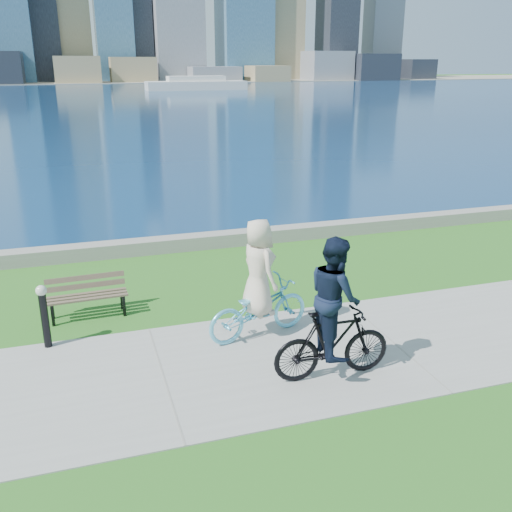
{
  "coord_description": "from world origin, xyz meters",
  "views": [
    {
      "loc": [
        -0.98,
        -7.82,
        4.69
      ],
      "look_at": [
        2.17,
        2.08,
        1.1
      ],
      "focal_mm": 40.0,
      "sensor_mm": 36.0,
      "label": 1
    }
  ],
  "objects": [
    {
      "name": "cyclist_woman",
      "position": [
        1.84,
        0.91,
        0.82
      ],
      "size": [
        1.13,
        2.07,
        2.14
      ],
      "rotation": [
        0.0,
        0.0,
        1.81
      ],
      "color": "#62CAEF",
      "rests_on": "ground"
    },
    {
      "name": "bay_water",
      "position": [
        0.0,
        72.0,
        0.0
      ],
      "size": [
        320.0,
        131.0,
        0.01
      ],
      "primitive_type": "cube",
      "color": "#0C294E",
      "rests_on": "ground"
    },
    {
      "name": "ferry_far",
      "position": [
        18.74,
        86.21,
        0.9
      ],
      "size": [
        15.93,
        4.55,
        2.16
      ],
      "color": "silver",
      "rests_on": "ground"
    },
    {
      "name": "bollard_lamp",
      "position": [
        -1.73,
        1.6,
        0.66
      ],
      "size": [
        0.19,
        0.19,
        1.15
      ],
      "color": "black",
      "rests_on": "ground"
    },
    {
      "name": "cyclist_man",
      "position": [
        2.49,
        -0.76,
        0.97
      ],
      "size": [
        0.72,
        1.88,
        2.27
      ],
      "rotation": [
        0.0,
        0.0,
        1.53
      ],
      "color": "black",
      "rests_on": "ground"
    },
    {
      "name": "seawall",
      "position": [
        0.0,
        6.2,
        0.17
      ],
      "size": [
        90.0,
        0.5,
        0.35
      ],
      "primitive_type": "cube",
      "color": "gray",
      "rests_on": "ground"
    },
    {
      "name": "far_shore",
      "position": [
        0.0,
        130.0,
        0.06
      ],
      "size": [
        320.0,
        30.0,
        0.12
      ],
      "primitive_type": "cube",
      "color": "gray",
      "rests_on": "ground"
    },
    {
      "name": "park_bench",
      "position": [
        -1.02,
        2.73,
        0.47
      ],
      "size": [
        1.51,
        0.57,
        0.77
      ],
      "rotation": [
        0.0,
        0.0,
        0.04
      ],
      "color": "black",
      "rests_on": "ground"
    },
    {
      "name": "concrete_path",
      "position": [
        0.0,
        0.0,
        0.01
      ],
      "size": [
        80.0,
        3.5,
        0.02
      ],
      "primitive_type": "cube",
      "color": "gray",
      "rests_on": "ground"
    },
    {
      "name": "ground",
      "position": [
        0.0,
        0.0,
        0.0
      ],
      "size": [
        320.0,
        320.0,
        0.0
      ],
      "primitive_type": "plane",
      "color": "#205B18",
      "rests_on": "ground"
    }
  ]
}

